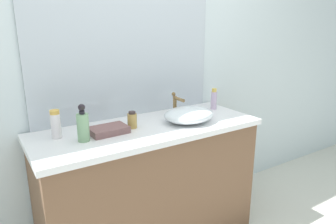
# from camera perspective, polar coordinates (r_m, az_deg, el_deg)

# --- Properties ---
(bathroom_wall_rear) EXTENTS (6.00, 0.06, 2.60)m
(bathroom_wall_rear) POSITION_cam_1_polar(r_m,az_deg,el_deg) (2.25, -7.09, 10.46)
(bathroom_wall_rear) COLOR silver
(bathroom_wall_rear) RESTS_ON ground
(vanity_counter) EXTENTS (1.49, 0.58, 0.86)m
(vanity_counter) POSITION_cam_1_polar(r_m,az_deg,el_deg) (2.21, -3.39, -13.21)
(vanity_counter) COLOR brown
(vanity_counter) RESTS_ON ground
(wall_mirror_panel) EXTENTS (1.35, 0.01, 0.98)m
(wall_mirror_panel) POSITION_cam_1_polar(r_m,az_deg,el_deg) (2.20, -7.57, 11.65)
(wall_mirror_panel) COLOR #B2BCC6
(wall_mirror_panel) RESTS_ON vanity_counter
(sink_basin) EXTENTS (0.35, 0.29, 0.10)m
(sink_basin) POSITION_cam_1_polar(r_m,az_deg,el_deg) (2.11, 3.86, -0.50)
(sink_basin) COLOR silver
(sink_basin) RESTS_ON vanity_counter
(faucet) EXTENTS (0.03, 0.14, 0.17)m
(faucet) POSITION_cam_1_polar(r_m,az_deg,el_deg) (2.22, 1.47, 1.74)
(faucet) COLOR brown
(faucet) RESTS_ON vanity_counter
(soap_dispenser) EXTENTS (0.07, 0.07, 0.22)m
(soap_dispenser) POSITION_cam_1_polar(r_m,az_deg,el_deg) (1.82, -15.32, -2.42)
(soap_dispenser) COLOR #7BA578
(soap_dispenser) RESTS_ON vanity_counter
(lotion_bottle) EXTENTS (0.06, 0.06, 0.17)m
(lotion_bottle) POSITION_cam_1_polar(r_m,az_deg,el_deg) (1.92, -19.88, -2.15)
(lotion_bottle) COLOR white
(lotion_bottle) RESTS_ON vanity_counter
(perfume_bottle) EXTENTS (0.06, 0.06, 0.11)m
(perfume_bottle) POSITION_cam_1_polar(r_m,az_deg,el_deg) (2.00, -6.58, -1.49)
(perfume_bottle) COLOR #AE8C47
(perfume_bottle) RESTS_ON vanity_counter
(spray_can) EXTENTS (0.05, 0.05, 0.16)m
(spray_can) POSITION_cam_1_polar(r_m,az_deg,el_deg) (2.45, 8.40, 2.32)
(spray_can) COLOR #C3AACA
(spray_can) RESTS_ON vanity_counter
(folded_hand_towel) EXTENTS (0.23, 0.16, 0.04)m
(folded_hand_towel) POSITION_cam_1_polar(r_m,az_deg,el_deg) (1.94, -10.84, -3.26)
(folded_hand_towel) COLOR #765352
(folded_hand_towel) RESTS_ON vanity_counter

